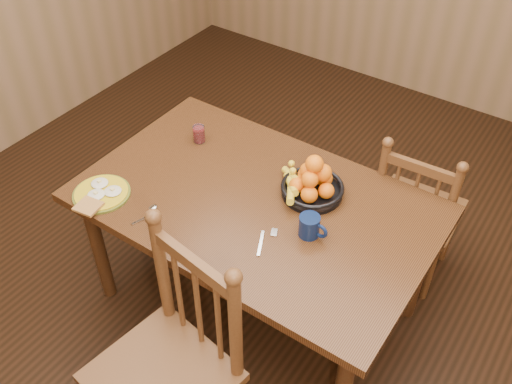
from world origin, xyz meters
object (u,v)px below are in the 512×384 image
Objects in this scene: dining_table at (256,214)px; breakfast_plate at (101,194)px; fruit_bowl at (312,183)px; chair_far at (415,213)px; coffee_mug at (310,226)px; chair_near at (170,366)px.

breakfast_plate reaches higher than dining_table.
fruit_bowl reaches higher than breakfast_plate.
chair_far is at bearing 49.90° from dining_table.
coffee_mug is (-0.24, -0.70, 0.35)m from chair_far.
fruit_bowl is (0.05, 0.95, 0.29)m from chair_near.
chair_far is 0.82m from coffee_mug.
breakfast_plate is 2.21× the size of coffee_mug.
chair_near is at bearing -93.15° from fruit_bowl.
fruit_bowl reaches higher than dining_table.
chair_near reaches higher than chair_far.
breakfast_plate is at bearing -144.53° from fruit_bowl.
chair_near reaches higher than coffee_mug.
dining_table is 0.88m from chair_far.
chair_near is 0.86m from breakfast_plate.
breakfast_plate is 0.91× the size of fruit_bowl.
dining_table is 1.48× the size of chair_near.
chair_near is 8.15× the size of coffee_mug.
chair_near is at bearing 70.28° from chair_far.
fruit_bowl is (-0.37, -0.48, 0.36)m from chair_far.
chair_near is at bearing -80.52° from dining_table.
coffee_mug is at bearing 19.86° from breakfast_plate.
chair_far is at bearing 52.07° from fruit_bowl.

